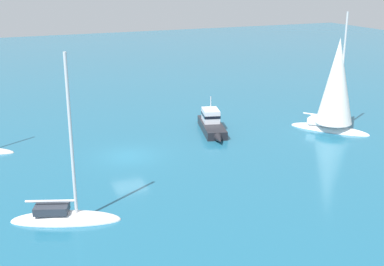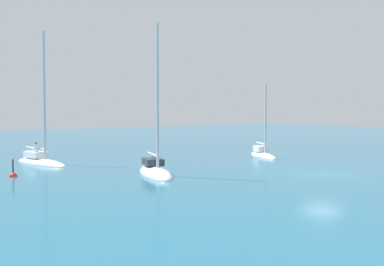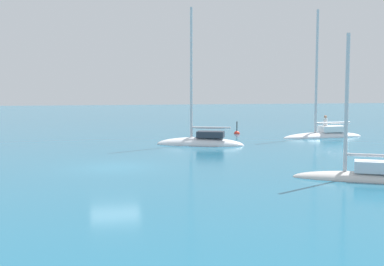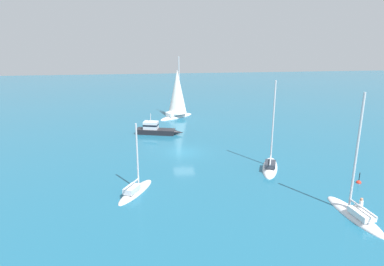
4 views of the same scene
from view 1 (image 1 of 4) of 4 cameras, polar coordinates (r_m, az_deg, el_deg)
name	(u,v)px [view 1 (image 1 of 4)]	position (r m, az deg, el deg)	size (l,w,h in m)	color
ground_plane	(129,156)	(39.24, -6.99, -2.56)	(160.00, 160.00, 0.00)	#1E607F
ketch	(65,218)	(30.05, -13.85, -9.09)	(3.65, 6.32, 10.01)	white
yacht	(336,89)	(45.89, 15.59, 4.76)	(6.58, 5.67, 10.64)	white
powerboat	(212,124)	(44.81, 2.21, 1.01)	(6.95, 3.07, 2.96)	black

